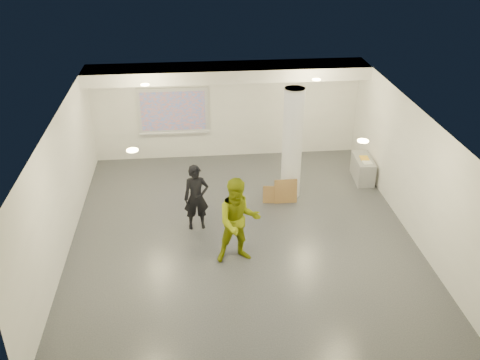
{
  "coord_description": "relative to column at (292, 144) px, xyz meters",
  "views": [
    {
      "loc": [
        -1.1,
        -10.7,
        7.1
      ],
      "look_at": [
        0.0,
        0.4,
        1.25
      ],
      "focal_mm": 40.0,
      "sensor_mm": 36.0,
      "label": 1
    }
  ],
  "objects": [
    {
      "name": "man",
      "position": [
        -1.67,
        -2.8,
        -0.5
      ],
      "size": [
        1.04,
        0.85,
        1.99
      ],
      "primitive_type": "imported",
      "rotation": [
        0.0,
        0.0,
        0.1
      ],
      "color": "#85940F",
      "rests_on": "floor"
    },
    {
      "name": "credenza",
      "position": [
        2.22,
        0.69,
        -1.17
      ],
      "size": [
        0.55,
        1.16,
        0.66
      ],
      "primitive_type": "cube",
      "rotation": [
        0.0,
        0.0,
        -0.07
      ],
      "color": "gray",
      "rests_on": "floor"
    },
    {
      "name": "wall_left",
      "position": [
        -5.5,
        -1.8,
        0.0
      ],
      "size": [
        0.01,
        9.0,
        3.0
      ],
      "primitive_type": "cube",
      "color": "silver",
      "rests_on": "floor"
    },
    {
      "name": "wall_right",
      "position": [
        2.5,
        -1.8,
        0.0
      ],
      "size": [
        0.01,
        9.0,
        3.0
      ],
      "primitive_type": "cube",
      "color": "silver",
      "rests_on": "floor"
    },
    {
      "name": "soffit_band",
      "position": [
        -1.5,
        2.15,
        1.32
      ],
      "size": [
        8.0,
        1.1,
        0.36
      ],
      "primitive_type": "cube",
      "color": "silver",
      "rests_on": "ceiling"
    },
    {
      "name": "cardboard_front",
      "position": [
        -0.58,
        -0.38,
        -1.26
      ],
      "size": [
        0.44,
        0.17,
        0.47
      ],
      "primitive_type": "cube",
      "rotation": [
        -0.16,
        0.0,
        -0.13
      ],
      "color": "olive",
      "rests_on": "floor"
    },
    {
      "name": "downlight_ne",
      "position": [
        0.7,
        0.7,
        1.48
      ],
      "size": [
        0.22,
        0.22,
        0.02
      ],
      "primitive_type": "cylinder",
      "color": "#F9E08D",
      "rests_on": "ceiling"
    },
    {
      "name": "papers_stack",
      "position": [
        2.22,
        0.43,
        -0.83
      ],
      "size": [
        0.25,
        0.32,
        0.02
      ],
      "primitive_type": "cube",
      "rotation": [
        0.0,
        0.0,
        0.03
      ],
      "color": "white",
      "rests_on": "credenza"
    },
    {
      "name": "downlight_nw",
      "position": [
        -3.7,
        0.7,
        1.48
      ],
      "size": [
        0.22,
        0.22,
        0.02
      ],
      "primitive_type": "cylinder",
      "color": "#F9E08D",
      "rests_on": "ceiling"
    },
    {
      "name": "floor",
      "position": [
        -1.5,
        -1.8,
        -1.5
      ],
      "size": [
        8.0,
        9.0,
        0.01
      ],
      "primitive_type": "cube",
      "color": "#34373C",
      "rests_on": "ground"
    },
    {
      "name": "ceiling",
      "position": [
        -1.5,
        -1.8,
        1.5
      ],
      "size": [
        8.0,
        9.0,
        0.01
      ],
      "primitive_type": "cube",
      "color": "white",
      "rests_on": "floor"
    },
    {
      "name": "downlight_se",
      "position": [
        0.7,
        -3.3,
        1.48
      ],
      "size": [
        0.22,
        0.22,
        0.02
      ],
      "primitive_type": "cylinder",
      "color": "#F9E08D",
      "rests_on": "ceiling"
    },
    {
      "name": "projection_screen",
      "position": [
        -3.1,
        2.65,
        0.03
      ],
      "size": [
        2.1,
        0.13,
        1.42
      ],
      "color": "silver",
      "rests_on": "wall_back"
    },
    {
      "name": "downlight_sw",
      "position": [
        -3.7,
        -3.3,
        1.48
      ],
      "size": [
        0.22,
        0.22,
        0.02
      ],
      "primitive_type": "cylinder",
      "color": "#F9E08D",
      "rests_on": "ceiling"
    },
    {
      "name": "wall_back",
      "position": [
        -1.5,
        2.7,
        0.0
      ],
      "size": [
        8.0,
        0.01,
        3.0
      ],
      "primitive_type": "cube",
      "color": "silver",
      "rests_on": "floor"
    },
    {
      "name": "woman",
      "position": [
        -2.55,
        -1.39,
        -0.67
      ],
      "size": [
        0.63,
        0.44,
        1.65
      ],
      "primitive_type": "imported",
      "rotation": [
        0.0,
        0.0,
        0.08
      ],
      "color": "black",
      "rests_on": "floor"
    },
    {
      "name": "postit_pad",
      "position": [
        2.22,
        0.67,
        -0.83
      ],
      "size": [
        0.26,
        0.33,
        0.03
      ],
      "primitive_type": "cube",
      "rotation": [
        0.0,
        0.0,
        -0.1
      ],
      "color": "yellow",
      "rests_on": "credenza"
    },
    {
      "name": "cardboard_back",
      "position": [
        -0.2,
        -0.4,
        -1.17
      ],
      "size": [
        0.6,
        0.14,
        0.66
      ],
      "primitive_type": "cube",
      "rotation": [
        -0.12,
        0.0,
        0.01
      ],
      "color": "olive",
      "rests_on": "floor"
    },
    {
      "name": "wall_front",
      "position": [
        -1.5,
        -6.3,
        0.0
      ],
      "size": [
        8.0,
        0.01,
        3.0
      ],
      "primitive_type": "cube",
      "color": "silver",
      "rests_on": "floor"
    },
    {
      "name": "column",
      "position": [
        0.0,
        0.0,
        0.0
      ],
      "size": [
        0.52,
        0.52,
        3.0
      ],
      "primitive_type": "cylinder",
      "color": "white",
      "rests_on": "floor"
    }
  ]
}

